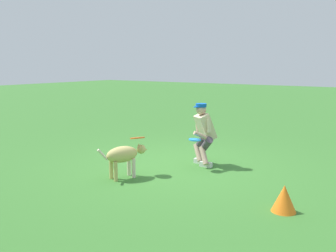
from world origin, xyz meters
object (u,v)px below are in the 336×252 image
dog (124,155)px  person (203,132)px  frisbee_flying (137,138)px  frisbee_held (195,140)px  training_cone (284,198)px

dog → person: bearing=-6.0°
frisbee_flying → frisbee_held: bearing=-130.8°
person → frisbee_held: person is taller
frisbee_held → dog: bearing=55.6°
person → training_cone: size_ratio=3.30×
dog → training_cone: (-2.93, -0.06, -0.23)m
dog → training_cone: dog is taller
frisbee_flying → frisbee_held: (-0.75, -0.87, -0.10)m
dog → frisbee_held: frisbee_held is taller
dog → frisbee_flying: size_ratio=3.60×
dog → frisbee_held: bearing=-13.6°
dog → training_cone: size_ratio=2.52×
person → frisbee_flying: (0.73, 1.25, 0.01)m
frisbee_flying → person: bearing=-120.2°
frisbee_flying → training_cone: (-2.87, 0.26, -0.51)m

